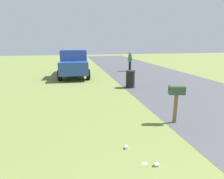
% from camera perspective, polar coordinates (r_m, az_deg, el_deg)
% --- Properties ---
extents(mailbox, '(0.32, 0.56, 1.32)m').
position_cam_1_polar(mailbox, '(6.51, 19.07, -0.92)').
color(mailbox, brown).
rests_on(mailbox, ground).
extents(pickup_truck, '(5.47, 2.46, 2.09)m').
position_cam_1_polar(pickup_truck, '(15.16, -11.41, 8.13)').
color(pickup_truck, '#284793').
rests_on(pickup_truck, ground).
extents(trash_bin, '(0.55, 0.55, 1.02)m').
position_cam_1_polar(trash_bin, '(11.25, 5.59, 3.18)').
color(trash_bin, black).
rests_on(trash_bin, ground).
extents(pedestrian, '(0.45, 0.35, 1.77)m').
position_cam_1_polar(pedestrian, '(17.64, 5.50, 8.95)').
color(pedestrian, black).
rests_on(pedestrian, ground).
extents(litter_cup_midfield_b, '(0.11, 0.09, 0.08)m').
position_cam_1_polar(litter_cup_midfield_b, '(5.08, 4.28, -17.09)').
color(litter_cup_midfield_b, white).
rests_on(litter_cup_midfield_b, ground).
extents(litter_cup_far_scatter, '(0.08, 0.10, 0.08)m').
position_cam_1_polar(litter_cup_far_scatter, '(4.60, 13.36, -21.27)').
color(litter_cup_far_scatter, white).
rests_on(litter_cup_far_scatter, ground).
extents(litter_wrapper_midfield_a, '(0.10, 0.13, 0.01)m').
position_cam_1_polar(litter_wrapper_midfield_a, '(4.64, 9.88, -21.27)').
color(litter_wrapper_midfield_a, silver).
rests_on(litter_wrapper_midfield_a, ground).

